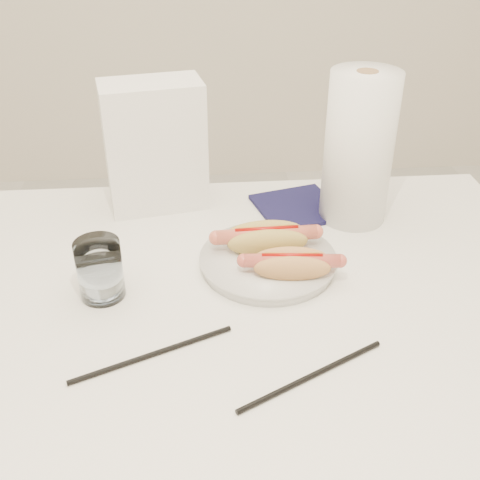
{
  "coord_description": "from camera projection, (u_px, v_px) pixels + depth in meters",
  "views": [
    {
      "loc": [
        -0.02,
        -0.77,
        1.34
      ],
      "look_at": [
        0.05,
        0.05,
        0.82
      ],
      "focal_mm": 44.32,
      "sensor_mm": 36.0,
      "label": 1
    }
  ],
  "objects": [
    {
      "name": "plate",
      "position": [
        268.0,
        262.0,
        1.02
      ],
      "size": [
        0.25,
        0.25,
        0.02
      ],
      "primitive_type": "cylinder",
      "rotation": [
        0.0,
        0.0,
        0.08
      ],
      "color": "silver",
      "rests_on": "table"
    },
    {
      "name": "chopstick_far",
      "position": [
        312.0,
        375.0,
        0.8
      ],
      "size": [
        0.22,
        0.12,
        0.01
      ],
      "primitive_type": "cylinder",
      "rotation": [
        0.0,
        1.57,
        0.48
      ],
      "color": "black",
      "rests_on": "table"
    },
    {
      "name": "hotdog_right",
      "position": [
        292.0,
        264.0,
        0.97
      ],
      "size": [
        0.16,
        0.07,
        0.04
      ],
      "rotation": [
        0.0,
        0.0,
        -0.09
      ],
      "color": "tan",
      "rests_on": "plate"
    },
    {
      "name": "chopstick_near",
      "position": [
        153.0,
        354.0,
        0.84
      ],
      "size": [
        0.23,
        0.1,
        0.01
      ],
      "primitive_type": "cylinder",
      "rotation": [
        0.0,
        1.57,
        0.4
      ],
      "color": "black",
      "rests_on": "table"
    },
    {
      "name": "hotdog_left",
      "position": [
        266.0,
        238.0,
        1.03
      ],
      "size": [
        0.18,
        0.07,
        0.05
      ],
      "rotation": [
        0.0,
        0.0,
        0.03
      ],
      "color": "tan",
      "rests_on": "plate"
    },
    {
      "name": "paper_towel_roll",
      "position": [
        359.0,
        149.0,
        1.1
      ],
      "size": [
        0.14,
        0.14,
        0.29
      ],
      "primitive_type": "cylinder",
      "rotation": [
        0.0,
        0.0,
        -0.05
      ],
      "color": "white",
      "rests_on": "table"
    },
    {
      "name": "table",
      "position": [
        214.0,
        322.0,
        1.0
      ],
      "size": [
        1.2,
        0.8,
        0.75
      ],
      "color": "white",
      "rests_on": "ground"
    },
    {
      "name": "napkin_box",
      "position": [
        155.0,
        146.0,
        1.16
      ],
      "size": [
        0.21,
        0.14,
        0.25
      ],
      "primitive_type": "cube",
      "rotation": [
        0.0,
        0.0,
        0.19
      ],
      "color": "white",
      "rests_on": "table"
    },
    {
      "name": "navy_napkin",
      "position": [
        297.0,
        207.0,
        1.2
      ],
      "size": [
        0.19,
        0.19,
        0.01
      ],
      "primitive_type": "cube",
      "rotation": [
        0.0,
        0.0,
        0.27
      ],
      "color": "#131238",
      "rests_on": "table"
    },
    {
      "name": "water_glass",
      "position": [
        100.0,
        269.0,
        0.93
      ],
      "size": [
        0.07,
        0.07,
        0.1
      ],
      "primitive_type": "cylinder",
      "color": "silver",
      "rests_on": "table"
    }
  ]
}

